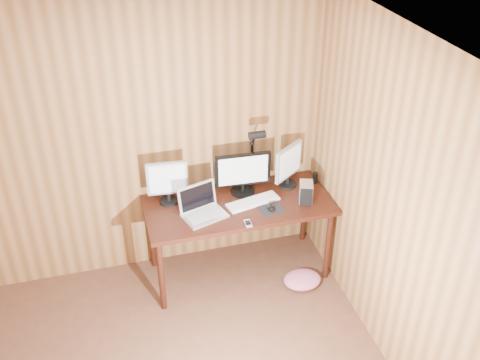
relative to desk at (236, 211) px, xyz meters
name	(u,v)px	position (x,y,z in m)	size (l,w,h in m)	color
room_shell	(152,319)	(-0.93, -1.70, 0.62)	(4.00, 4.00, 4.00)	#573221
desk	(236,211)	(0.00, 0.00, 0.00)	(1.60, 0.70, 0.75)	black
monitor_center	(243,173)	(0.08, 0.09, 0.32)	(0.49, 0.21, 0.39)	black
monitor_left	(167,182)	(-0.57, 0.11, 0.33)	(0.35, 0.16, 0.39)	black
monitor_right	(289,165)	(0.50, 0.09, 0.33)	(0.30, 0.23, 0.40)	black
laptop	(201,208)	(-0.34, -0.13, 0.18)	(0.41, 0.35, 0.25)	silver
keyboard	(253,202)	(0.12, -0.09, 0.13)	(0.48, 0.24, 0.02)	white
mousepad	(271,209)	(0.24, -0.23, 0.12)	(0.20, 0.17, 0.00)	black
mouse	(271,207)	(0.24, -0.23, 0.14)	(0.07, 0.11, 0.04)	black
hard_drive	(306,192)	(0.57, -0.19, 0.21)	(0.16, 0.19, 0.18)	silver
phone	(248,223)	(0.00, -0.37, 0.13)	(0.05, 0.10, 0.01)	silver
speaker	(315,178)	(0.76, 0.07, 0.17)	(0.04, 0.04, 0.11)	black
desk_lamp	(255,149)	(0.21, 0.16, 0.51)	(0.14, 0.20, 0.62)	black
fabric_pile	(302,280)	(0.50, -0.41, -0.57)	(0.34, 0.28, 0.11)	#CC6383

